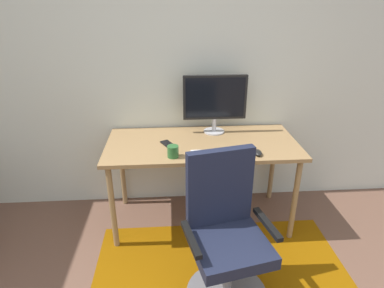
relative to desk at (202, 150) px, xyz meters
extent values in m
cube|color=silver|center=(-0.28, 0.43, 0.61)|extent=(6.00, 0.10, 2.60)
cube|color=#784503|center=(0.08, -0.77, -0.68)|extent=(1.84, 1.35, 0.01)
cube|color=olive|center=(0.00, 0.00, 0.05)|extent=(1.55, 0.71, 0.03)
cylinder|color=olive|center=(-0.71, -0.30, -0.32)|extent=(0.04, 0.04, 0.72)
cylinder|color=olive|center=(0.71, -0.30, -0.32)|extent=(0.04, 0.04, 0.72)
cylinder|color=olive|center=(-0.71, 0.30, -0.32)|extent=(0.04, 0.04, 0.72)
cylinder|color=olive|center=(0.71, 0.30, -0.32)|extent=(0.04, 0.04, 0.72)
cylinder|color=#B2B2B7|center=(0.13, 0.22, 0.08)|extent=(0.18, 0.18, 0.01)
cylinder|color=#B2B2B7|center=(0.13, 0.22, 0.14)|extent=(0.04, 0.04, 0.11)
cube|color=black|center=(0.13, 0.22, 0.38)|extent=(0.53, 0.04, 0.37)
cube|color=black|center=(0.13, 0.20, 0.38)|extent=(0.49, 0.00, 0.33)
cube|color=white|center=(0.11, -0.24, 0.08)|extent=(0.43, 0.13, 0.02)
ellipsoid|color=black|center=(0.39, -0.26, 0.09)|extent=(0.06, 0.10, 0.03)
cylinder|color=#285D2B|center=(-0.24, -0.25, 0.11)|extent=(0.08, 0.08, 0.09)
cube|color=black|center=(-0.28, -0.02, 0.07)|extent=(0.12, 0.16, 0.01)
cylinder|color=slate|center=(0.08, -0.87, -0.46)|extent=(0.06, 0.06, 0.36)
cube|color=#191E33|center=(0.08, -0.87, -0.24)|extent=(0.53, 0.53, 0.08)
cube|color=#191E33|center=(0.04, -0.68, 0.06)|extent=(0.43, 0.15, 0.52)
cube|color=black|center=(-0.15, -0.92, -0.13)|extent=(0.11, 0.32, 0.03)
cube|color=black|center=(0.32, -0.82, -0.13)|extent=(0.11, 0.32, 0.03)
camera|label=1|loc=(-0.25, -2.40, 1.14)|focal=30.41mm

